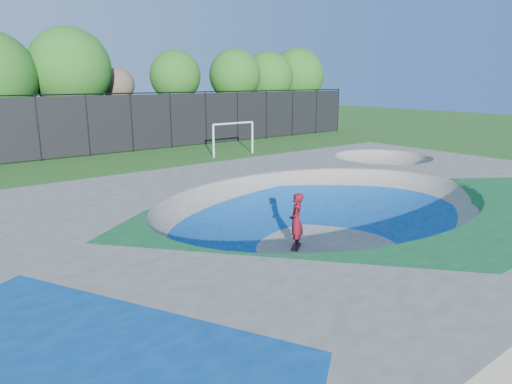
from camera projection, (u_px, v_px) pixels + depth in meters
ground at (323, 244)px, 14.01m from camera, size 120.00×120.00×0.00m
skate_deck at (324, 220)px, 13.83m from camera, size 22.00×14.00×1.50m
skater at (296, 221)px, 13.45m from camera, size 0.73×0.72×1.69m
skateboard at (296, 247)px, 13.64m from camera, size 0.75×0.65×0.05m
soccer_goal at (233, 132)px, 30.10m from camera, size 3.28×0.12×2.17m
fence at (88, 124)px, 29.52m from camera, size 48.09×0.09×4.04m
treeline at (27, 74)px, 31.08m from camera, size 52.86×7.56×8.53m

